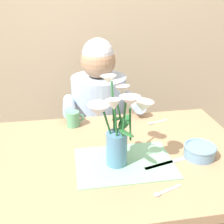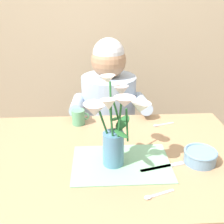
{
  "view_description": "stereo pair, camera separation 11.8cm",
  "coord_description": "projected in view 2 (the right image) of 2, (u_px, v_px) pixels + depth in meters",
  "views": [
    {
      "loc": [
        -0.17,
        -1.01,
        1.41
      ],
      "look_at": [
        0.0,
        0.05,
        0.92
      ],
      "focal_mm": 44.58,
      "sensor_mm": 36.0,
      "label": 1
    },
    {
      "loc": [
        -0.06,
        -1.02,
        1.41
      ],
      "look_at": [
        0.0,
        0.05,
        0.92
      ],
      "focal_mm": 44.58,
      "sensor_mm": 36.0,
      "label": 2
    }
  ],
  "objects": [
    {
      "name": "spoon_1",
      "position": [
        154.0,
        196.0,
        0.97
      ],
      "size": [
        0.12,
        0.05,
        0.01
      ],
      "color": "silver",
      "rests_on": "dining_table"
    },
    {
      "name": "dinner_knife",
      "position": [
        162.0,
        167.0,
        1.12
      ],
      "size": [
        0.19,
        0.07,
        0.0
      ],
      "primitive_type": "cube",
      "rotation": [
        0.0,
        0.0,
        0.26
      ],
      "color": "silver",
      "rests_on": "dining_table"
    },
    {
      "name": "striped_placemat",
      "position": [
        121.0,
        163.0,
        1.14
      ],
      "size": [
        0.4,
        0.28,
        0.0
      ],
      "primitive_type": "cube",
      "color": "#7AB289",
      "rests_on": "dining_table"
    },
    {
      "name": "ceramic_mug",
      "position": [
        79.0,
        117.0,
        1.46
      ],
      "size": [
        0.09,
        0.07,
        0.08
      ],
      "color": "#569970",
      "rests_on": "dining_table"
    },
    {
      "name": "wood_panel_backdrop",
      "position": [
        104.0,
        11.0,
        1.95
      ],
      "size": [
        4.0,
        0.1,
        2.5
      ],
      "primitive_type": "cube",
      "color": "tan",
      "rests_on": "ground_plane"
    },
    {
      "name": "spoon_0",
      "position": [
        160.0,
        125.0,
        1.46
      ],
      "size": [
        0.12,
        0.05,
        0.01
      ],
      "color": "silver",
      "rests_on": "dining_table"
    },
    {
      "name": "flower_vase",
      "position": [
        115.0,
        124.0,
        1.07
      ],
      "size": [
        0.27,
        0.24,
        0.35
      ],
      "color": "teal",
      "rests_on": "dining_table"
    },
    {
      "name": "ceramic_bowl",
      "position": [
        200.0,
        156.0,
        1.14
      ],
      "size": [
        0.14,
        0.14,
        0.06
      ],
      "color": "#6689A8",
      "rests_on": "dining_table"
    },
    {
      "name": "dining_table",
      "position": [
        112.0,
        173.0,
        1.25
      ],
      "size": [
        1.2,
        0.8,
        0.74
      ],
      "color": "#9E7A56",
      "rests_on": "ground_plane"
    },
    {
      "name": "seated_person",
      "position": [
        109.0,
        126.0,
        1.84
      ],
      "size": [
        0.45,
        0.47,
        1.14
      ],
      "rotation": [
        0.0,
        0.0,
        -0.07
      ],
      "color": "#4C4C56",
      "rests_on": "ground_plane"
    }
  ]
}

